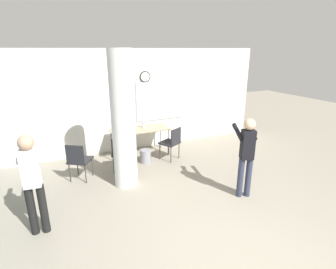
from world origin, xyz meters
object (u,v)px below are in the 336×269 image
chair_near_pillar (79,159)px  person_playing_side (246,152)px  chair_table_left (121,151)px  folding_table (140,131)px  chair_table_right (172,141)px  bottle_on_table (143,124)px  person_watching_back (32,177)px

chair_near_pillar → person_playing_side: person_playing_side is taller
chair_table_left → person_playing_side: bearing=-46.9°
folding_table → person_playing_side: size_ratio=0.99×
chair_table_right → chair_table_left: size_ratio=1.00×
bottle_on_table → chair_table_right: size_ratio=0.30×
bottle_on_table → chair_table_left: (-0.87, -0.87, -0.33)m
bottle_on_table → chair_table_left: 1.27m
chair_table_left → chair_table_right: bearing=6.1°
chair_near_pillar → chair_table_right: bearing=5.1°
chair_near_pillar → bottle_on_table: bearing=27.0°
chair_table_right → person_playing_side: size_ratio=0.55×
folding_table → bottle_on_table: bottle_on_table is taller
bottle_on_table → chair_table_right: (0.51, -0.72, -0.33)m
bottle_on_table → chair_table_left: bearing=-135.0°
folding_table → person_playing_side: person_playing_side is taller
chair_near_pillar → folding_table: bearing=27.0°
chair_table_right → chair_table_left: same height
chair_table_right → person_playing_side: (0.53, -2.19, 0.42)m
folding_table → chair_table_right: (0.63, -0.66, -0.18)m
folding_table → chair_near_pillar: chair_near_pillar is taller
chair_table_right → person_watching_back: size_ratio=0.53×
folding_table → person_watching_back: (-2.48, -2.39, 0.27)m
bottle_on_table → person_watching_back: 3.58m
person_watching_back → bottle_on_table: bearing=43.2°
folding_table → bottle_on_table: 0.20m
person_watching_back → chair_table_right: bearing=29.0°
folding_table → person_playing_side: 3.09m
chair_near_pillar → chair_table_right: (2.33, 0.21, 0.00)m
folding_table → person_watching_back: size_ratio=0.96×
chair_table_left → person_watching_back: bearing=-137.7°
chair_table_right → chair_table_left: bearing=-173.9°
person_watching_back → person_playing_side: person_watching_back is taller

